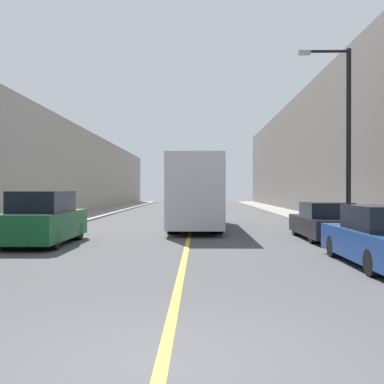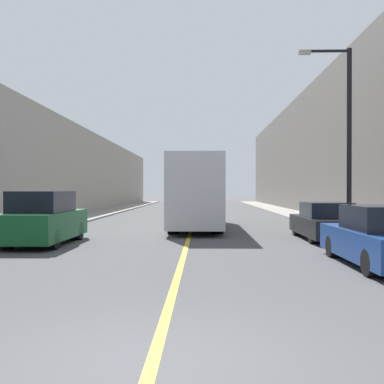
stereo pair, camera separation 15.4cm
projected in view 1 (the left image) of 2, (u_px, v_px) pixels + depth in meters
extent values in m
plane|color=#474749|center=(161.00, 368.00, 4.88)|extent=(200.00, 200.00, 0.00)
cube|color=gray|center=(96.00, 214.00, 35.00)|extent=(2.57, 72.00, 0.10)
cube|color=gray|center=(292.00, 214.00, 34.76)|extent=(2.57, 72.00, 0.10)
cube|color=gray|center=(54.00, 170.00, 35.03)|extent=(4.00, 72.00, 6.92)
cube|color=#66605B|center=(334.00, 149.00, 34.68)|extent=(4.00, 72.00, 10.17)
cube|color=gold|center=(194.00, 215.00, 34.88)|extent=(0.16, 72.00, 0.01)
cube|color=silver|center=(196.00, 191.00, 22.82)|extent=(2.44, 10.14, 3.20)
cube|color=black|center=(195.00, 177.00, 17.78)|extent=(2.07, 0.04, 1.44)
cylinder|color=black|center=(174.00, 223.00, 19.70)|extent=(0.54, 0.95, 0.95)
cylinder|color=black|center=(217.00, 223.00, 19.67)|extent=(0.54, 0.95, 0.95)
cylinder|color=black|center=(180.00, 215.00, 25.99)|extent=(0.54, 0.95, 0.95)
cylinder|color=black|center=(213.00, 215.00, 25.96)|extent=(0.54, 0.95, 0.95)
cube|color=#145128|center=(45.00, 225.00, 15.92)|extent=(1.87, 4.62, 0.96)
cube|color=black|center=(42.00, 202.00, 15.68)|extent=(1.64, 2.54, 0.72)
cube|color=black|center=(19.00, 225.00, 13.64)|extent=(1.59, 0.04, 0.43)
cylinder|color=black|center=(7.00, 239.00, 14.50)|extent=(0.41, 0.68, 0.68)
cylinder|color=black|center=(52.00, 239.00, 14.48)|extent=(0.41, 0.68, 0.68)
cylinder|color=black|center=(39.00, 231.00, 17.36)|extent=(0.41, 0.68, 0.68)
cylinder|color=black|center=(76.00, 231.00, 17.34)|extent=(0.41, 0.68, 0.68)
cube|color=navy|center=(382.00, 244.00, 11.44)|extent=(1.81, 4.71, 0.73)
cylinder|color=black|center=(376.00, 263.00, 9.99)|extent=(0.40, 0.62, 0.62)
cylinder|color=black|center=(336.00, 246.00, 12.91)|extent=(0.40, 0.62, 0.62)
cube|color=black|center=(324.00, 226.00, 17.51)|extent=(1.83, 4.62, 0.69)
cube|color=black|center=(326.00, 210.00, 17.28)|extent=(1.61, 2.08, 0.58)
cube|color=black|center=(343.00, 228.00, 15.23)|extent=(1.55, 0.04, 0.31)
cylinder|color=black|center=(315.00, 235.00, 16.09)|extent=(0.40, 0.62, 0.62)
cylinder|color=black|center=(355.00, 235.00, 16.07)|extent=(0.40, 0.62, 0.62)
cylinder|color=black|center=(298.00, 228.00, 18.96)|extent=(0.40, 0.62, 0.62)
cylinder|color=black|center=(332.00, 228.00, 18.93)|extent=(0.40, 0.62, 0.62)
cylinder|color=black|center=(349.00, 141.00, 18.60)|extent=(0.20, 0.20, 7.68)
cylinder|color=black|center=(326.00, 51.00, 18.60)|extent=(1.84, 0.12, 0.12)
cube|color=#999993|center=(304.00, 53.00, 18.61)|extent=(0.50, 0.24, 0.16)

